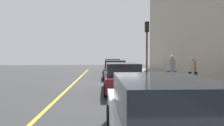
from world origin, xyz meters
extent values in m
plane|color=#333335|center=(0.00, 0.00, 0.00)|extent=(56.00, 56.00, 0.00)
cube|color=gray|center=(0.00, -3.30, 0.07)|extent=(28.00, 4.60, 0.15)
cube|color=gold|center=(0.00, 3.20, 0.00)|extent=(28.00, 0.14, 0.01)
cube|color=white|center=(-1.81, -0.70, 0.11)|extent=(7.34, 0.56, 0.22)
cylinder|color=black|center=(-9.11, 0.99, 0.32)|extent=(0.64, 0.23, 0.64)
cylinder|color=black|center=(-9.09, -0.69, 0.32)|extent=(0.64, 0.23, 0.64)
cube|color=white|center=(-10.58, 0.14, 0.59)|extent=(4.78, 1.84, 0.64)
cube|color=black|center=(-10.81, 0.14, 1.21)|extent=(2.49, 1.62, 0.60)
cylinder|color=black|center=(-2.05, 1.05, 0.32)|extent=(0.64, 0.22, 0.64)
cylinder|color=black|center=(-2.06, -0.63, 0.32)|extent=(0.64, 0.22, 0.64)
cylinder|color=black|center=(-4.95, 1.05, 0.32)|extent=(0.64, 0.22, 0.64)
cylinder|color=black|center=(-4.95, -0.63, 0.32)|extent=(0.64, 0.22, 0.64)
cube|color=maroon|center=(-3.50, 0.21, 0.59)|extent=(4.67, 1.80, 0.64)
cube|color=black|center=(-3.73, 0.21, 1.21)|extent=(2.43, 1.60, 0.60)
cylinder|color=black|center=(4.44, 1.07, 0.32)|extent=(0.64, 0.23, 0.64)
cylinder|color=black|center=(4.42, -0.61, 0.32)|extent=(0.64, 0.23, 0.64)
cylinder|color=black|center=(1.63, 1.10, 0.32)|extent=(0.64, 0.23, 0.64)
cylinder|color=black|center=(1.62, -0.58, 0.32)|extent=(0.64, 0.23, 0.64)
cube|color=#1E512D|center=(3.03, 0.24, 0.59)|extent=(4.55, 1.85, 0.64)
cube|color=black|center=(2.80, 0.25, 1.21)|extent=(2.37, 1.62, 0.60)
cylinder|color=black|center=(10.92, 1.01, 0.32)|extent=(0.64, 0.22, 0.64)
cylinder|color=black|center=(10.92, -0.67, 0.32)|extent=(0.64, 0.22, 0.64)
cylinder|color=black|center=(8.00, 1.00, 0.32)|extent=(0.64, 0.22, 0.64)
cylinder|color=black|center=(8.01, -0.68, 0.32)|extent=(0.64, 0.22, 0.64)
cube|color=#B7BABF|center=(9.46, 0.17, 0.59)|extent=(4.71, 1.82, 0.64)
cube|color=black|center=(9.23, 0.17, 1.21)|extent=(2.45, 1.61, 0.60)
cylinder|color=black|center=(-2.03, -4.40, 0.53)|extent=(0.18, 0.18, 0.77)
cylinder|color=black|center=(-1.80, -4.13, 0.53)|extent=(0.18, 0.18, 0.77)
cube|color=tan|center=(-1.91, -4.27, 1.24)|extent=(0.51, 0.50, 0.65)
sphere|color=tan|center=(-1.91, -4.27, 1.68)|extent=(0.21, 0.21, 0.21)
cylinder|color=black|center=(-2.31, -2.63, 0.57)|extent=(0.19, 0.19, 0.83)
cylinder|color=black|center=(-2.35, -3.02, 0.57)|extent=(0.19, 0.19, 0.83)
cube|color=slate|center=(-2.33, -2.83, 1.33)|extent=(0.51, 0.35, 0.71)
sphere|color=tan|center=(-2.33, -2.83, 1.80)|extent=(0.23, 0.23, 0.23)
cylinder|color=#2D2D19|center=(-0.22, -1.79, 1.82)|extent=(0.12, 0.12, 3.34)
cube|color=black|center=(-0.22, -1.79, 3.84)|extent=(0.26, 0.26, 0.70)
sphere|color=red|center=(-0.07, -1.79, 4.05)|extent=(0.14, 0.14, 0.14)
sphere|color=orange|center=(-0.07, -1.79, 3.83)|extent=(0.14, 0.14, 0.14)
sphere|color=green|center=(-0.07, -1.79, 3.61)|extent=(0.14, 0.14, 0.14)
camera|label=1|loc=(-14.38, 1.19, 1.90)|focal=33.57mm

